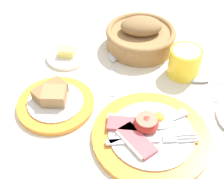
% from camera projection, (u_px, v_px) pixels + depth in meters
% --- Properties ---
extents(ground_plane, '(3.00, 3.00, 0.00)m').
position_uv_depth(ground_plane, '(130.00, 123.00, 0.67)').
color(ground_plane, beige).
extents(breakfast_plate, '(0.24, 0.24, 0.04)m').
position_uv_depth(breakfast_plate, '(150.00, 134.00, 0.64)').
color(breakfast_plate, orange).
rests_on(breakfast_plate, ground_plane).
extents(bread_plate, '(0.17, 0.17, 0.05)m').
position_uv_depth(bread_plate, '(54.00, 102.00, 0.70)').
color(bread_plate, orange).
rests_on(bread_plate, ground_plane).
extents(sugar_cup, '(0.08, 0.08, 0.07)m').
position_uv_depth(sugar_cup, '(185.00, 62.00, 0.76)').
color(sugar_cup, yellow).
rests_on(sugar_cup, ground_plane).
extents(bread_basket, '(0.19, 0.19, 0.09)m').
position_uv_depth(bread_basket, '(141.00, 36.00, 0.84)').
color(bread_basket, olive).
rests_on(bread_basket, ground_plane).
extents(butter_dish, '(0.11, 0.11, 0.03)m').
position_uv_depth(butter_dish, '(67.00, 56.00, 0.83)').
color(butter_dish, silver).
rests_on(butter_dish, ground_plane).
extents(teaspoon_by_saucer, '(0.07, 0.19, 0.01)m').
position_uv_depth(teaspoon_by_saucer, '(113.00, 60.00, 0.82)').
color(teaspoon_by_saucer, silver).
rests_on(teaspoon_by_saucer, ground_plane).
extents(teaspoon_near_cup, '(0.19, 0.05, 0.01)m').
position_uv_depth(teaspoon_near_cup, '(207.00, 80.00, 0.76)').
color(teaspoon_near_cup, silver).
rests_on(teaspoon_near_cup, ground_plane).
extents(teaspoon_stray, '(0.07, 0.19, 0.01)m').
position_uv_depth(teaspoon_stray, '(220.00, 109.00, 0.70)').
color(teaspoon_stray, silver).
rests_on(teaspoon_stray, ground_plane).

